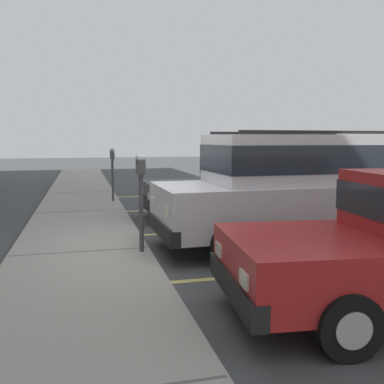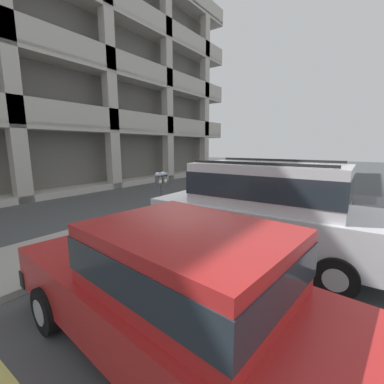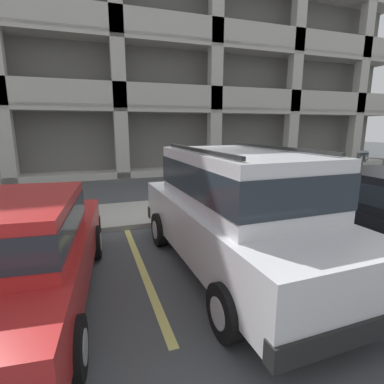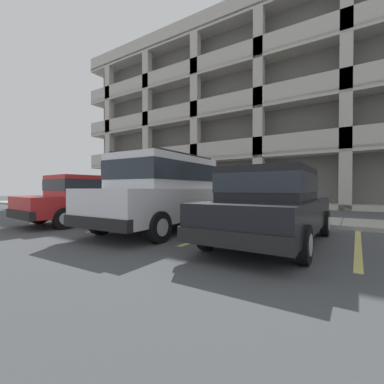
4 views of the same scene
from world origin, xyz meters
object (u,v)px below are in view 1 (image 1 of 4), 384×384
dark_hatchback (240,184)px  parking_meter_near (141,180)px  parking_meter_far (112,162)px  silver_suv (291,185)px

dark_hatchback → parking_meter_near: (-3.14, 2.85, 0.44)m
parking_meter_near → parking_meter_far: (5.88, 0.04, -0.01)m
dark_hatchback → parking_meter_far: bearing=46.7°
dark_hatchback → parking_meter_far: size_ratio=2.96×
silver_suv → parking_meter_near: 2.71m
dark_hatchback → parking_meter_near: bearing=138.0°
parking_meter_near → parking_meter_far: size_ratio=1.01×
silver_suv → parking_meter_near: (-0.22, 2.70, 0.17)m
dark_hatchback → parking_meter_far: parking_meter_far is taller
silver_suv → dark_hatchback: silver_suv is taller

